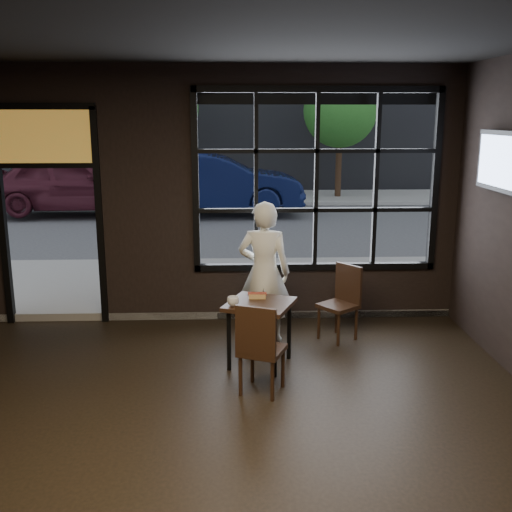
{
  "coord_description": "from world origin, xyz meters",
  "views": [
    {
      "loc": [
        0.17,
        -3.92,
        2.59
      ],
      "look_at": [
        0.4,
        2.2,
        1.15
      ],
      "focal_mm": 42.0,
      "sensor_mm": 36.0,
      "label": 1
    }
  ],
  "objects_px": {
    "chair_near": "(262,347)",
    "man": "(264,272)",
    "cafe_table": "(260,333)",
    "navy_car": "(212,183)"
  },
  "relations": [
    {
      "from": "man",
      "to": "navy_car",
      "type": "height_order",
      "value": "man"
    },
    {
      "from": "chair_near",
      "to": "man",
      "type": "height_order",
      "value": "man"
    },
    {
      "from": "navy_car",
      "to": "chair_near",
      "type": "bearing_deg",
      "value": -177.69
    },
    {
      "from": "man",
      "to": "navy_car",
      "type": "distance_m",
      "value": 9.02
    },
    {
      "from": "chair_near",
      "to": "man",
      "type": "distance_m",
      "value": 1.41
    },
    {
      "from": "chair_near",
      "to": "man",
      "type": "bearing_deg",
      "value": -71.12
    },
    {
      "from": "man",
      "to": "navy_car",
      "type": "relative_size",
      "value": 0.35
    },
    {
      "from": "cafe_table",
      "to": "navy_car",
      "type": "relative_size",
      "value": 0.15
    },
    {
      "from": "cafe_table",
      "to": "navy_car",
      "type": "distance_m",
      "value": 9.74
    },
    {
      "from": "cafe_table",
      "to": "chair_near",
      "type": "relative_size",
      "value": 0.77
    }
  ]
}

